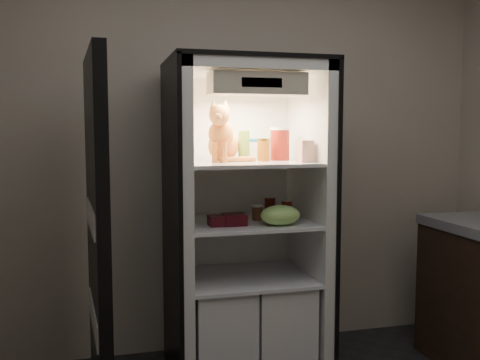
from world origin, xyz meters
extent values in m
plane|color=beige|center=(0.00, 1.80, 1.35)|extent=(3.60, 0.00, 3.60)
cube|color=white|center=(0.00, 1.67, 0.93)|extent=(0.85, 0.06, 1.85)
cube|color=white|center=(-0.40, 1.35, 0.93)|extent=(0.06, 0.70, 1.85)
cube|color=white|center=(0.40, 1.35, 0.93)|extent=(0.06, 0.70, 1.85)
cube|color=white|center=(0.00, 1.35, 1.82)|extent=(0.85, 0.70, 0.06)
cube|color=black|center=(-0.44, 1.35, 0.93)|extent=(0.02, 0.72, 1.87)
cube|color=black|center=(0.44, 1.35, 0.93)|extent=(0.02, 0.72, 1.87)
cube|color=black|center=(0.00, 1.35, 1.86)|extent=(0.90, 0.72, 0.02)
cube|color=white|center=(0.00, 1.32, 1.28)|extent=(0.73, 0.62, 0.02)
cube|color=white|center=(0.00, 1.32, 0.93)|extent=(0.73, 0.62, 0.02)
cube|color=white|center=(-0.18, 1.32, 0.35)|extent=(0.34, 0.58, 0.48)
cube|color=white|center=(0.18, 1.32, 0.35)|extent=(0.34, 0.58, 0.48)
cube|color=white|center=(0.00, 1.32, 0.60)|extent=(0.73, 0.62, 0.02)
cube|color=beige|center=(0.00, 1.11, 1.72)|extent=(0.52, 0.18, 0.12)
cube|color=black|center=(0.00, 1.02, 1.72)|extent=(0.22, 0.01, 0.05)
cube|color=black|center=(-0.85, 1.06, 0.93)|extent=(0.12, 0.87, 1.85)
cube|color=white|center=(-0.85, 1.00, 0.55)|extent=(0.10, 0.64, 0.12)
cube|color=white|center=(-0.85, 1.00, 1.05)|extent=(0.10, 0.64, 0.12)
ellipsoid|color=#D1661A|center=(-0.12, 1.40, 1.38)|extent=(0.25, 0.27, 0.19)
ellipsoid|color=#D1661A|center=(-0.15, 1.32, 1.45)|extent=(0.18, 0.18, 0.16)
sphere|color=orange|center=(-0.17, 1.27, 1.56)|extent=(0.15, 0.15, 0.12)
sphere|color=orange|center=(-0.19, 1.22, 1.54)|extent=(0.06, 0.06, 0.05)
cone|color=orange|center=(-0.20, 1.29, 1.61)|extent=(0.06, 0.06, 0.05)
cone|color=orange|center=(-0.14, 1.26, 1.61)|extent=(0.06, 0.06, 0.05)
cylinder|color=#D1661A|center=(-0.20, 1.28, 1.35)|extent=(0.03, 0.03, 0.12)
cylinder|color=#D1661A|center=(-0.15, 1.26, 1.35)|extent=(0.03, 0.03, 0.12)
cylinder|color=#D1661A|center=(-0.06, 1.29, 1.31)|extent=(0.21, 0.04, 0.03)
cylinder|color=#217C2A|center=(0.00, 1.38, 1.37)|extent=(0.07, 0.07, 0.16)
cylinder|color=#217C2A|center=(0.00, 1.38, 1.46)|extent=(0.07, 0.07, 0.01)
cylinder|color=white|center=(0.10, 1.47, 1.35)|extent=(0.09, 0.09, 0.11)
cylinder|color=#165B9E|center=(0.10, 1.47, 1.41)|extent=(0.09, 0.09, 0.02)
cylinder|color=maroon|center=(0.10, 1.32, 1.35)|extent=(0.07, 0.07, 0.12)
cylinder|color=#A88F2D|center=(0.10, 1.32, 1.42)|extent=(0.08, 0.08, 0.01)
cylinder|color=maroon|center=(0.23, 1.39, 1.38)|extent=(0.12, 0.12, 0.18)
cylinder|color=white|center=(0.23, 1.39, 1.48)|extent=(0.12, 0.12, 0.02)
cube|color=white|center=(0.31, 1.17, 1.35)|extent=(0.07, 0.07, 0.12)
cylinder|color=black|center=(0.18, 1.41, 1.00)|extent=(0.07, 0.07, 0.12)
cylinder|color=#B2B2B2|center=(0.18, 1.41, 1.06)|extent=(0.07, 0.07, 0.00)
cylinder|color=black|center=(0.25, 1.31, 1.00)|extent=(0.06, 0.06, 0.11)
cylinder|color=#B2B2B2|center=(0.25, 1.31, 1.05)|extent=(0.06, 0.06, 0.00)
cylinder|color=black|center=(0.23, 1.27, 1.00)|extent=(0.06, 0.06, 0.12)
cylinder|color=#B2B2B2|center=(0.23, 1.27, 1.06)|extent=(0.06, 0.06, 0.00)
cylinder|color=#563118|center=(0.07, 1.33, 0.98)|extent=(0.06, 0.06, 0.08)
cylinder|color=#B2B2B2|center=(0.07, 1.33, 1.02)|extent=(0.06, 0.06, 0.01)
ellipsoid|color=#9BCF61|center=(0.14, 1.13, 1.00)|extent=(0.23, 0.17, 0.11)
cube|color=#470B12|center=(-0.19, 1.21, 0.97)|extent=(0.11, 0.11, 0.06)
cube|color=#470B12|center=(-0.10, 1.21, 0.97)|extent=(0.13, 0.13, 0.06)
camera|label=1|loc=(-0.83, -1.67, 1.48)|focal=40.00mm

